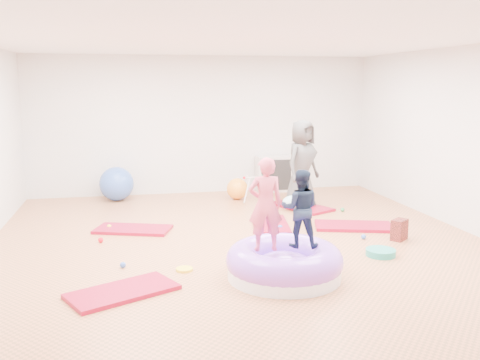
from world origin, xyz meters
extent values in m
cube|color=#C8774A|center=(0.00, 0.00, 0.00)|extent=(7.00, 8.00, 0.01)
cube|color=white|center=(0.00, 0.00, 2.80)|extent=(7.00, 8.00, 0.01)
cube|color=silver|center=(0.00, 4.00, 1.40)|extent=(7.00, 0.01, 2.80)
cube|color=silver|center=(0.00, -4.00, 1.40)|extent=(7.00, 0.01, 2.80)
cube|color=silver|center=(3.50, 0.00, 1.40)|extent=(0.01, 8.00, 2.80)
cube|color=maroon|center=(-1.63, -1.32, 0.02)|extent=(1.28, 1.02, 0.05)
cube|color=maroon|center=(-1.49, 1.22, 0.02)|extent=(1.25, 0.91, 0.05)
cube|color=maroon|center=(0.66, 1.08, 0.02)|extent=(0.72, 1.17, 0.05)
cube|color=maroon|center=(1.91, 0.69, 0.02)|extent=(1.31, 0.92, 0.05)
cube|color=maroon|center=(1.55, 2.17, 0.02)|extent=(1.02, 1.28, 0.05)
cylinder|color=white|center=(0.21, -1.20, 0.07)|extent=(1.32, 1.32, 0.15)
torus|color=#9352E2|center=(0.21, -1.20, 0.21)|extent=(1.36, 1.36, 0.36)
ellipsoid|color=#9352E2|center=(0.21, -1.20, 0.13)|extent=(0.72, 0.72, 0.33)
imported|color=#DB4F69|center=(-0.02, -1.19, 0.93)|extent=(0.41, 0.29, 1.08)
imported|color=#142036|center=(0.41, -1.14, 0.85)|extent=(0.53, 0.46, 0.92)
imported|color=#454545|center=(1.54, 2.17, 0.82)|extent=(0.91, 0.84, 1.55)
ellipsoid|color=#B5EBFF|center=(1.33, 2.01, 0.16)|extent=(0.39, 0.25, 0.22)
sphere|color=tan|center=(1.33, 1.83, 0.19)|extent=(0.18, 0.18, 0.18)
sphere|color=yellow|center=(0.83, 1.22, 0.04)|extent=(0.07, 0.07, 0.07)
sphere|color=#359B53|center=(2.16, 1.73, 0.04)|extent=(0.07, 0.07, 0.07)
sphere|color=red|center=(-1.95, 0.68, 0.04)|extent=(0.07, 0.07, 0.07)
sphere|color=blue|center=(0.75, 0.82, 0.04)|extent=(0.07, 0.07, 0.07)
sphere|color=yellow|center=(-1.85, 1.39, 0.04)|extent=(0.07, 0.07, 0.07)
sphere|color=blue|center=(0.43, -1.70, 0.04)|extent=(0.07, 0.07, 0.07)
sphere|color=blue|center=(-1.63, -0.48, 0.04)|extent=(0.07, 0.07, 0.07)
sphere|color=blue|center=(1.79, 0.06, 0.04)|extent=(0.07, 0.07, 0.07)
sphere|color=blue|center=(-1.76, 3.52, 0.33)|extent=(0.66, 0.66, 0.66)
sphere|color=orange|center=(0.55, 3.15, 0.21)|extent=(0.42, 0.42, 0.42)
cylinder|color=silver|center=(0.65, 2.74, 0.25)|extent=(0.18, 0.18, 0.47)
cylinder|color=silver|center=(0.65, 3.15, 0.25)|extent=(0.18, 0.18, 0.47)
cylinder|color=silver|center=(1.09, 2.74, 0.25)|extent=(0.18, 0.18, 0.47)
cylinder|color=silver|center=(1.09, 3.15, 0.25)|extent=(0.18, 0.18, 0.47)
cylinder|color=silver|center=(0.87, 2.94, 0.46)|extent=(0.46, 0.03, 0.03)
sphere|color=red|center=(0.64, 2.94, 0.46)|extent=(0.06, 0.06, 0.06)
sphere|color=blue|center=(1.10, 2.94, 0.46)|extent=(0.06, 0.06, 0.06)
cube|color=silver|center=(1.47, 3.80, 0.37)|extent=(0.74, 0.36, 0.74)
cube|color=#242424|center=(1.47, 3.62, 0.37)|extent=(0.64, 0.02, 0.64)
cube|color=silver|center=(1.47, 3.75, 0.37)|extent=(0.02, 0.25, 0.65)
cube|color=silver|center=(1.47, 3.75, 0.37)|extent=(0.65, 0.25, 0.02)
cylinder|color=teal|center=(1.68, -0.70, 0.04)|extent=(0.39, 0.39, 0.09)
cube|color=maroon|center=(2.27, -0.08, 0.15)|extent=(0.31, 0.29, 0.30)
cylinder|color=yellow|center=(-0.91, -0.73, 0.02)|extent=(0.21, 0.21, 0.03)
camera|label=1|loc=(-1.53, -6.90, 2.21)|focal=40.00mm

